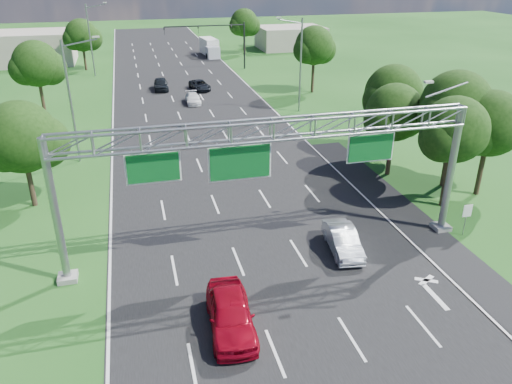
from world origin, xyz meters
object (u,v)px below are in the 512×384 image
object	(u,v)px
sign_gantry	(273,140)
regulatory_sign	(467,214)
traffic_signal	(221,35)
red_coupe	(231,314)
box_truck	(210,48)
silver_sedan	(343,240)

from	to	relation	value
sign_gantry	regulatory_sign	distance (m)	13.25
sign_gantry	regulatory_sign	world-z (taller)	sign_gantry
traffic_signal	red_coupe	size ratio (longest dim) A/B	2.43
sign_gantry	red_coupe	bearing A→B (deg)	-121.60
traffic_signal	red_coupe	world-z (taller)	traffic_signal
regulatory_sign	red_coupe	bearing A→B (deg)	-162.56
box_truck	regulatory_sign	bearing A→B (deg)	-92.23
traffic_signal	box_truck	xyz separation A→B (m)	(0.22, 12.88, -3.79)
silver_sedan	regulatory_sign	bearing A→B (deg)	6.18
red_coupe	silver_sedan	distance (m)	9.25
box_truck	sign_gantry	bearing A→B (deg)	-102.63
sign_gantry	silver_sedan	distance (m)	7.44
traffic_signal	red_coupe	distance (m)	60.10
regulatory_sign	silver_sedan	bearing A→B (deg)	178.93
traffic_signal	silver_sedan	distance (m)	54.15
traffic_signal	silver_sedan	xyz separation A→B (m)	(-3.10, -53.87, -4.46)
sign_gantry	traffic_signal	world-z (taller)	sign_gantry
red_coupe	silver_sedan	size ratio (longest dim) A/B	1.17
sign_gantry	traffic_signal	bearing A→B (deg)	82.32
regulatory_sign	box_truck	xyz separation A→B (m)	(-4.70, 66.90, -0.13)
sign_gantry	regulatory_sign	xyz separation A→B (m)	(12.07, -1.02, -5.38)
regulatory_sign	silver_sedan	world-z (taller)	regulatory_sign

